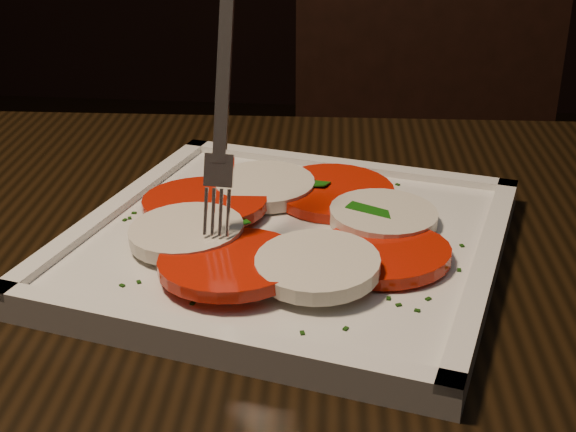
{
  "coord_description": "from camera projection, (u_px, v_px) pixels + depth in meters",
  "views": [
    {
      "loc": [
        0.17,
        -0.3,
        1.02
      ],
      "look_at": [
        0.11,
        0.21,
        0.78
      ],
      "focal_mm": 50.0,
      "sensor_mm": 36.0,
      "label": 1
    }
  ],
  "objects": [
    {
      "name": "chair",
      "position": [
        424.0,
        182.0,
        1.26
      ],
      "size": [
        0.43,
        0.43,
        0.93
      ],
      "rotation": [
        0.0,
        0.0,
        0.02
      ],
      "color": "black",
      "rests_on": "ground"
    },
    {
      "name": "plate",
      "position": [
        288.0,
        244.0,
        0.58
      ],
      "size": [
        0.35,
        0.35,
        0.01
      ],
      "primitive_type": "cube",
      "rotation": [
        0.0,
        0.0,
        -0.24
      ],
      "color": "silver",
      "rests_on": "table"
    },
    {
      "name": "caprese_salad",
      "position": [
        288.0,
        224.0,
        0.57
      ],
      "size": [
        0.25,
        0.24,
        0.03
      ],
      "color": "#BB1204",
      "rests_on": "plate"
    },
    {
      "name": "fork",
      "position": [
        225.0,
        98.0,
        0.52
      ],
      "size": [
        0.03,
        0.06,
        0.17
      ],
      "primitive_type": null,
      "rotation": [
        0.0,
        0.0,
        -0.09
      ],
      "color": "white",
      "rests_on": "caprese_salad"
    }
  ]
}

